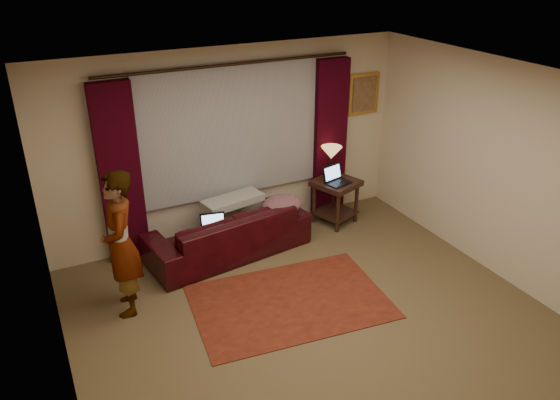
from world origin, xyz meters
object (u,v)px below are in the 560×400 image
Objects in this scene: sofa at (228,224)px; person at (121,244)px; laptop_sofa at (214,226)px; end_table at (335,201)px; tiffany_lamp at (331,163)px; laptop_table at (338,175)px.

sofa is 1.28× the size of person.
end_table is (1.98, 0.31, -0.22)m from laptop_sofa.
laptop_sofa is 2.04m from tiffany_lamp.
laptop_table is at bearing 17.39° from laptop_sofa.
laptop_table is 3.24m from person.
sofa is 0.33m from laptop_sofa.
laptop_sofa is 2.02m from end_table.
tiffany_lamp reaches higher than sofa.
tiffany_lamp is at bearing -179.37° from sofa.
laptop_table is at bearing -90.47° from tiffany_lamp.
sofa is 6.24× the size of laptop_sofa.
laptop_table reaches higher than laptop_sofa.
sofa is at bearing -175.68° from end_table.
laptop_table is (1.95, 0.22, 0.23)m from laptop_sofa.
laptop_table is (1.71, 0.04, 0.35)m from sofa.
sofa is at bearing 122.96° from person.
person is at bearing -164.30° from tiffany_lamp.
person is (-1.21, -0.45, 0.29)m from laptop_sofa.
end_table is at bearing 60.20° from laptop_table.
person is at bearing -148.58° from laptop_sofa.
laptop_table is at bearing 173.46° from sofa.
person reaches higher than laptop_sofa.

